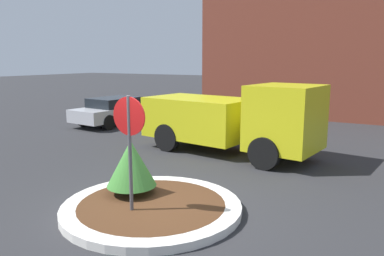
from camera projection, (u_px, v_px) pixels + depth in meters
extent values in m
plane|color=#2D2D30|center=(152.00, 211.00, 7.53)|extent=(120.00, 120.00, 0.00)
cylinder|color=silver|center=(152.00, 207.00, 7.51)|extent=(3.59, 3.59, 0.16)
cylinder|color=#4C2D19|center=(152.00, 207.00, 7.51)|extent=(2.95, 2.95, 0.16)
cylinder|color=#4C4C51|center=(130.00, 158.00, 6.99)|extent=(0.07, 0.07, 2.36)
cylinder|color=#B71414|center=(129.00, 116.00, 6.85)|extent=(0.72, 0.03, 0.72)
cylinder|color=brown|center=(132.00, 189.00, 8.04)|extent=(0.08, 0.08, 0.18)
cone|color=#3D7F33|center=(131.00, 163.00, 7.94)|extent=(1.06, 1.06, 0.99)
cube|color=gold|center=(286.00, 118.00, 10.79)|extent=(2.08, 2.22, 1.88)
cube|color=gold|center=(199.00, 117.00, 12.67)|extent=(3.68, 2.54, 1.33)
cube|color=black|center=(308.00, 108.00, 10.35)|extent=(0.28, 1.78, 0.66)
cylinder|color=black|center=(292.00, 141.00, 11.81)|extent=(0.94, 0.35, 0.92)
cylinder|color=black|center=(264.00, 153.00, 10.29)|extent=(0.94, 0.35, 0.92)
cylinder|color=black|center=(201.00, 129.00, 13.91)|extent=(0.94, 0.35, 0.92)
cylinder|color=black|center=(167.00, 138.00, 12.40)|extent=(0.94, 0.35, 0.92)
cube|color=brown|center=(361.00, 44.00, 19.88)|extent=(15.95, 6.00, 7.60)
cube|color=#B7B7BC|center=(118.00, 112.00, 17.69)|extent=(2.22, 4.61, 0.56)
cube|color=black|center=(114.00, 102.00, 17.43)|extent=(1.78, 2.28, 0.43)
cylinder|color=black|center=(127.00, 112.00, 19.32)|extent=(0.26, 0.67, 0.66)
cylinder|color=black|center=(151.00, 115.00, 18.38)|extent=(0.26, 0.67, 0.66)
cylinder|color=black|center=(83.00, 119.00, 17.09)|extent=(0.26, 0.67, 0.66)
cylinder|color=black|center=(108.00, 122.00, 16.16)|extent=(0.26, 0.67, 0.66)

